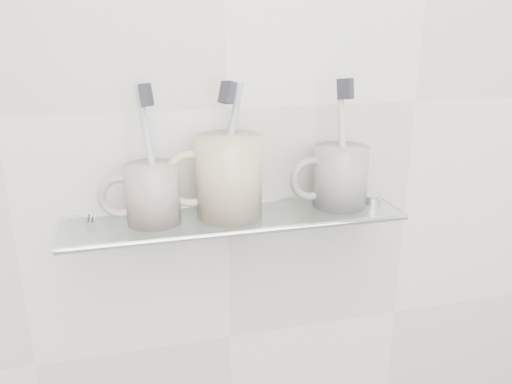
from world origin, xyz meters
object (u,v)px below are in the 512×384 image
object	(u,v)px
shelf_glass	(236,218)
mug_center	(229,177)
mug_left	(153,194)
mug_right	(340,177)

from	to	relation	value
shelf_glass	mug_center	world-z (taller)	mug_center
mug_left	mug_center	bearing A→B (deg)	13.93
shelf_glass	mug_left	bearing A→B (deg)	177.60
mug_right	shelf_glass	bearing A→B (deg)	170.79
mug_left	mug_center	distance (m)	0.11
mug_center	mug_right	bearing A→B (deg)	11.27
mug_left	mug_center	size ratio (longest dim) A/B	0.71
shelf_glass	mug_left	distance (m)	0.13
mug_left	mug_right	size ratio (longest dim) A/B	0.91
mug_left	shelf_glass	bearing A→B (deg)	11.52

